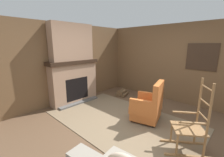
{
  "coord_description": "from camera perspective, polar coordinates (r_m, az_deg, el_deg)",
  "views": [
    {
      "loc": [
        1.97,
        -2.54,
        1.85
      ],
      "look_at": [
        -0.87,
        0.47,
        0.9
      ],
      "focal_mm": 24.0,
      "sensor_mm": 36.0,
      "label": 1
    }
  ],
  "objects": [
    {
      "name": "wood_panel_wall_back",
      "position": [
        5.29,
        21.57,
        5.49
      ],
      "size": [
        5.21,
        0.09,
        2.48
      ],
      "color": "brown",
      "rests_on": "ground"
    },
    {
      "name": "armchair",
      "position": [
        3.83,
        13.65,
        -10.41
      ],
      "size": [
        0.82,
        0.86,
        0.99
      ],
      "rotation": [
        0.0,
        0.0,
        3.41
      ],
      "color": "#C6662D",
      "rests_on": "ground"
    },
    {
      "name": "oil_lamp_vase",
      "position": [
        4.76,
        -17.17,
        7.76
      ],
      "size": [
        0.09,
        0.09,
        0.3
      ],
      "color": "#B24C42",
      "rests_on": "fireplace_hearth"
    },
    {
      "name": "chimney_breast",
      "position": [
        4.81,
        -15.17,
        13.23
      ],
      "size": [
        0.33,
        1.35,
        1.1
      ],
      "color": "#9E7A60",
      "rests_on": "fireplace_hearth"
    },
    {
      "name": "wood_panel_wall_left",
      "position": [
        5.04,
        -16.03,
        5.49
      ],
      "size": [
        0.06,
        5.21,
        2.48
      ],
      "color": "brown",
      "rests_on": "ground"
    },
    {
      "name": "ground_plane",
      "position": [
        3.71,
        5.1,
        -17.04
      ],
      "size": [
        14.0,
        14.0,
        0.0
      ],
      "primitive_type": "plane",
      "color": "brown"
    },
    {
      "name": "fireplace_hearth",
      "position": [
        4.95,
        -14.26,
        -1.2
      ],
      "size": [
        0.58,
        1.63,
        1.36
      ],
      "color": "#9E7A60",
      "rests_on": "ground"
    },
    {
      "name": "rocking_chair",
      "position": [
        3.04,
        27.78,
        -16.58
      ],
      "size": [
        0.89,
        0.8,
        1.29
      ],
      "rotation": [
        0.0,
        0.0,
        3.76
      ],
      "color": "olive",
      "rests_on": "ground"
    },
    {
      "name": "area_rug",
      "position": [
        3.89,
        3.29,
        -15.39
      ],
      "size": [
        3.6,
        2.19,
        0.01
      ],
      "color": "#7A664C",
      "rests_on": "ground"
    },
    {
      "name": "storage_case",
      "position": [
        5.14,
        -10.34,
        8.04
      ],
      "size": [
        0.13,
        0.27,
        0.14
      ],
      "color": "brown",
      "rests_on": "fireplace_hearth"
    },
    {
      "name": "firewood_stack",
      "position": [
        5.55,
        3.79,
        -5.48
      ],
      "size": [
        0.44,
        0.49,
        0.22
      ],
      "rotation": [
        0.0,
        0.0,
        0.24
      ],
      "color": "brown",
      "rests_on": "ground"
    }
  ]
}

